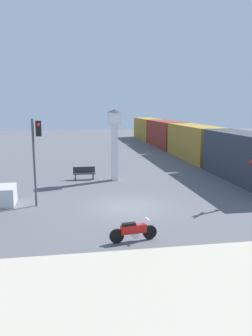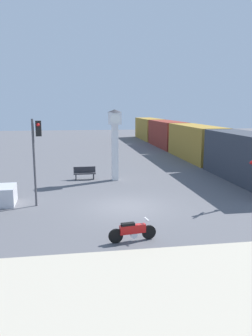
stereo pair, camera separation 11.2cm
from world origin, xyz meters
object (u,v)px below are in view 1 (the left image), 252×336
at_px(motorcycle, 133,231).
at_px(bench, 84,173).
at_px(traffic_light, 36,147).
at_px(clock_tower, 114,134).
at_px(freight_train, 178,138).

relative_size(motorcycle, bench, 1.22).
bearing_deg(bench, traffic_light, -113.07).
xyz_separation_m(clock_tower, freight_train, (9.34, 13.89, -1.62)).
bearing_deg(freight_train, bench, -130.86).
height_order(freight_train, bench, freight_train).
distance_m(clock_tower, bench, 3.61).
bearing_deg(traffic_light, freight_train, 54.04).
bearing_deg(clock_tower, freight_train, 56.09).
bearing_deg(traffic_light, clock_tower, 49.41).
distance_m(freight_train, bench, 17.64).
xyz_separation_m(freight_train, traffic_light, (-14.16, -19.52, 1.47)).
bearing_deg(clock_tower, motorcycle, -93.48).
relative_size(motorcycle, clock_tower, 0.38).
height_order(traffic_light, bench, traffic_light).
height_order(clock_tower, freight_train, clock_tower).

